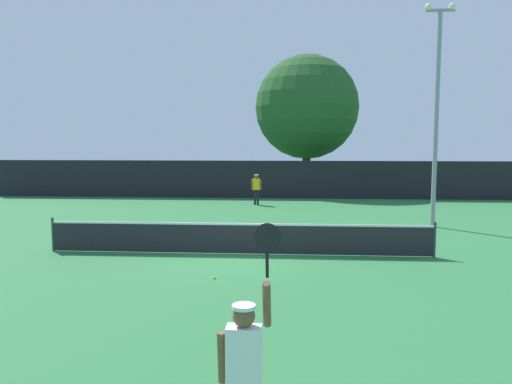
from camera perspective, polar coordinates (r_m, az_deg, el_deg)
ground_plane at (r=15.27m, az=-2.02°, el=-7.19°), size 120.00×120.00×0.00m
tennis_net at (r=15.17m, az=-2.03°, el=-5.30°), size 11.85×0.08×1.07m
perimeter_fence at (r=30.02m, az=1.00°, el=1.47°), size 34.15×0.12×2.29m
player_serving at (r=5.57m, az=-1.28°, el=-18.55°), size 0.67×0.40×2.59m
player_receiving at (r=26.86m, az=0.05°, el=0.67°), size 0.57×0.24×1.66m
tennis_ball at (r=12.63m, az=-4.84°, el=-9.85°), size 0.07×0.07×0.07m
light_pole at (r=21.06m, az=20.21°, el=9.66°), size 1.18×0.28×8.80m
large_tree at (r=34.33m, az=5.92°, el=9.73°), size 7.08×7.08×9.33m
parked_car_near at (r=37.01m, az=-11.69°, el=1.61°), size 2.23×4.34×1.69m
parked_car_mid at (r=38.80m, az=-1.91°, el=1.92°), size 2.46×4.42×1.69m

